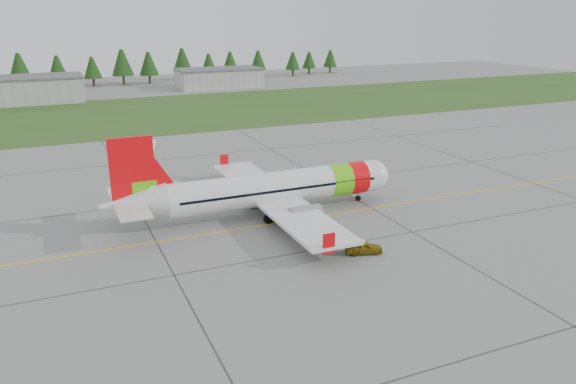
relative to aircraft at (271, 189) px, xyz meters
name	(u,v)px	position (x,y,z in m)	size (l,w,h in m)	color
ground	(327,248)	(1.48, -11.04, -2.94)	(320.00, 320.00, 0.00)	gray
aircraft	(271,189)	(0.00, 0.00, 0.00)	(33.59, 30.76, 10.19)	silver
follow_me_car	(364,236)	(4.02, -13.63, -1.17)	(1.42, 1.21, 3.54)	gold
service_van	(149,136)	(-6.86, 36.46, -0.69)	(1.57, 1.48, 4.49)	white
grass_strip	(159,113)	(1.48, 70.96, -2.92)	(320.00, 50.00, 0.03)	#30561E
taxi_guideline	(294,220)	(1.48, -3.04, -2.93)	(120.00, 0.25, 0.02)	gold
hangar_west	(14,91)	(-28.52, 98.96, 0.06)	(32.00, 14.00, 6.00)	#A8A8A3
hangar_east	(219,79)	(26.48, 106.96, -0.34)	(24.00, 12.00, 5.20)	#A8A8A3
treeline	(122,68)	(1.48, 126.96, 2.06)	(160.00, 8.00, 10.00)	#1C3F14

